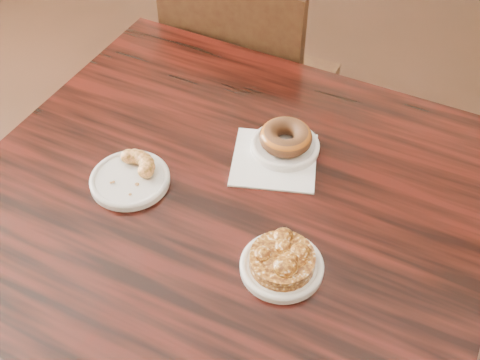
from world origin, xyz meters
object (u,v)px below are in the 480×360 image
at_px(chair_far, 257,87).
at_px(glazed_donut, 286,137).
at_px(apple_fritter, 282,258).
at_px(cafe_table, 222,314).
at_px(cruller_fragment, 129,173).

xyz_separation_m(chair_far, glazed_donut, (0.30, -0.52, 0.34)).
bearing_deg(apple_fritter, chair_far, 117.57).
height_order(cafe_table, chair_far, chair_far).
height_order(cafe_table, glazed_donut, glazed_donut).
height_order(cafe_table, cruller_fragment, cruller_fragment).
relative_size(cafe_table, glazed_donut, 9.22).
distance_m(chair_far, glazed_donut, 0.69).
xyz_separation_m(cafe_table, chair_far, (-0.25, 0.72, 0.08)).
bearing_deg(cafe_table, chair_far, 109.57).
bearing_deg(cafe_table, apple_fritter, -23.18).
bearing_deg(cruller_fragment, glazed_donut, 42.88).
relative_size(cafe_table, apple_fritter, 6.49).
distance_m(chair_far, apple_fritter, 0.95).
distance_m(chair_far, cruller_fragment, 0.81).
bearing_deg(cruller_fragment, cafe_table, 3.99).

